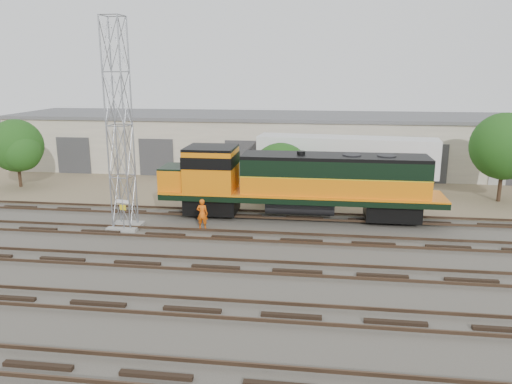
# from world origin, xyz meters

# --- Properties ---
(ground) EXTENTS (140.00, 140.00, 0.00)m
(ground) POSITION_xyz_m (0.00, 0.00, 0.00)
(ground) COLOR #47423A
(ground) RESTS_ON ground
(dirt_strip) EXTENTS (80.00, 16.00, 0.02)m
(dirt_strip) POSITION_xyz_m (0.00, 15.00, 0.01)
(dirt_strip) COLOR #726047
(dirt_strip) RESTS_ON ground
(tracks) EXTENTS (80.00, 20.40, 0.28)m
(tracks) POSITION_xyz_m (0.00, -3.00, 0.08)
(tracks) COLOR black
(tracks) RESTS_ON ground
(warehouse) EXTENTS (58.40, 10.40, 5.30)m
(warehouse) POSITION_xyz_m (0.04, 22.98, 2.65)
(warehouse) COLOR beige
(warehouse) RESTS_ON ground
(locomotive) EXTENTS (18.17, 3.19, 4.37)m
(locomotive) POSITION_xyz_m (-0.64, 6.00, 2.49)
(locomotive) COLOR black
(locomotive) RESTS_ON tracks
(signal_tower) EXTENTS (1.84, 1.84, 12.44)m
(signal_tower) POSITION_xyz_m (-10.87, 2.64, 6.07)
(signal_tower) COLOR gray
(signal_tower) RESTS_ON ground
(sign_post) EXTENTS (0.82, 0.20, 2.02)m
(sign_post) POSITION_xyz_m (-10.67, 1.89, 1.41)
(sign_post) COLOR gray
(sign_post) RESTS_ON ground
(worker) EXTENTS (0.69, 0.45, 1.87)m
(worker) POSITION_xyz_m (-6.14, 3.11, 0.94)
(worker) COLOR #E1570C
(worker) RESTS_ON ground
(semi_trailer) EXTENTS (14.27, 4.26, 4.32)m
(semi_trailer) POSITION_xyz_m (3.24, 14.42, 2.72)
(semi_trailer) COLOR white
(semi_trailer) RESTS_ON ground
(tree_west) EXTENTS (4.51, 4.29, 5.62)m
(tree_west) POSITION_xyz_m (-23.58, 11.89, 3.36)
(tree_west) COLOR #382619
(tree_west) RESTS_ON ground
(tree_mid) EXTENTS (4.75, 4.52, 4.52)m
(tree_mid) POSITION_xyz_m (-1.78, 10.77, 1.88)
(tree_mid) COLOR #382619
(tree_mid) RESTS_ON ground
(tree_east) EXTENTS (5.09, 4.85, 6.55)m
(tree_east) POSITION_xyz_m (14.31, 12.18, 3.99)
(tree_east) COLOR #382619
(tree_east) RESTS_ON ground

